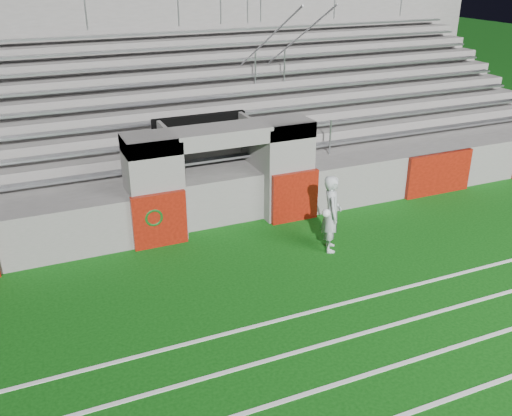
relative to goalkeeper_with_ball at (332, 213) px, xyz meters
name	(u,v)px	position (x,y,z in m)	size (l,w,h in m)	color
ground	(281,289)	(-1.84, -1.16, -0.93)	(90.00, 90.00, 0.00)	#0B430B
stadium_structure	(173,126)	(-1.84, 6.81, 0.56)	(26.00, 8.48, 5.42)	slate
goalkeeper_with_ball	(332,213)	(0.00, 0.00, 0.00)	(0.69, 0.80, 1.86)	#ABB1B4
hose_coil	(154,219)	(-3.79, 1.77, -0.19)	(0.48, 0.14, 0.56)	#0D4512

